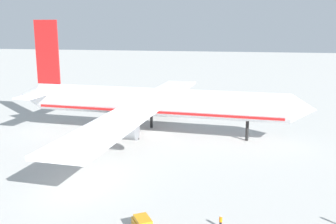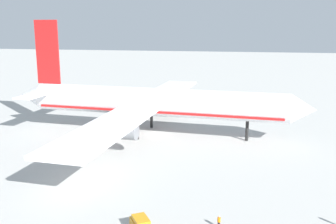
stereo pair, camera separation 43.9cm
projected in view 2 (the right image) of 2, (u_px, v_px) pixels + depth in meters
ground_plane at (157, 134)px, 90.50m from camera, size 600.00×600.00×0.00m
airliner at (151, 102)px, 89.33m from camera, size 70.85×79.09×26.15m
baggage_cart_0 at (229, 94)px, 138.12m from camera, size 2.60×3.28×1.43m
baggage_cart_2 at (61, 102)px, 124.15m from camera, size 2.38×3.25×1.22m
ground_worker_2 at (219, 222)px, 48.32m from camera, size 0.43×0.43×1.63m
traffic_cone_1 at (63, 100)px, 131.25m from camera, size 0.36×0.36×0.55m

